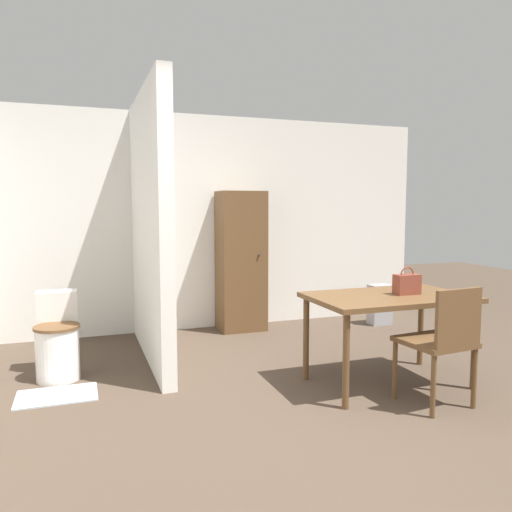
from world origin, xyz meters
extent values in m
plane|color=#4C3D30|center=(0.00, 0.00, 0.00)|extent=(16.00, 16.00, 0.00)
cube|color=white|center=(0.00, 3.41, 1.25)|extent=(5.74, 0.12, 2.50)
cube|color=white|center=(-0.72, 2.36, 1.25)|extent=(0.12, 1.98, 2.50)
cube|color=brown|center=(0.99, 0.98, 0.72)|extent=(1.27, 0.78, 0.04)
cylinder|color=brown|center=(0.42, 0.65, 0.35)|extent=(0.05, 0.05, 0.70)
cylinder|color=brown|center=(1.57, 0.65, 0.35)|extent=(0.05, 0.05, 0.70)
cylinder|color=brown|center=(0.42, 1.31, 0.35)|extent=(0.05, 0.05, 0.70)
cylinder|color=brown|center=(1.57, 1.31, 0.35)|extent=(0.05, 0.05, 0.70)
cube|color=brown|center=(1.07, 0.53, 0.46)|extent=(0.49, 0.49, 0.04)
cube|color=brown|center=(1.09, 0.32, 0.68)|extent=(0.40, 0.07, 0.40)
cylinder|color=brown|center=(0.86, 0.70, 0.22)|extent=(0.04, 0.04, 0.44)
cylinder|color=brown|center=(1.25, 0.74, 0.22)|extent=(0.04, 0.04, 0.44)
cylinder|color=brown|center=(0.90, 0.31, 0.22)|extent=(0.04, 0.04, 0.44)
cylinder|color=brown|center=(1.28, 0.35, 0.22)|extent=(0.04, 0.04, 0.44)
cylinder|color=white|center=(-1.54, 2.00, 0.22)|extent=(0.35, 0.35, 0.44)
cylinder|color=brown|center=(-1.54, 2.00, 0.45)|extent=(0.37, 0.37, 0.02)
cube|color=white|center=(-1.54, 2.24, 0.57)|extent=(0.33, 0.18, 0.28)
cube|color=brown|center=(1.14, 0.96, 0.82)|extent=(0.21, 0.10, 0.16)
torus|color=brown|center=(1.14, 0.96, 0.90)|extent=(0.13, 0.01, 0.13)
cube|color=brown|center=(0.43, 3.13, 0.81)|extent=(0.52, 0.41, 1.62)
sphere|color=black|center=(0.58, 2.91, 0.89)|extent=(0.02, 0.02, 0.02)
cube|color=#B2BCC6|center=(-1.54, 1.60, 0.01)|extent=(0.59, 0.39, 0.01)
cube|color=#9E9EA3|center=(2.12, 2.79, 0.24)|extent=(0.26, 0.18, 0.49)
camera|label=1|loc=(-1.35, -2.38, 1.44)|focal=35.00mm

